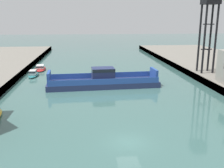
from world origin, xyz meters
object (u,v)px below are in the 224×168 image
object	(u,v)px
moored_boat_near_right	(40,68)
moored_boat_mid_left	(33,74)
crane_tower	(210,11)
chain_ferry	(103,81)

from	to	relation	value
moored_boat_near_right	moored_boat_mid_left	world-z (taller)	moored_boat_mid_left
moored_boat_near_right	moored_boat_mid_left	xyz separation A→B (m)	(-0.37, -7.80, 0.06)
moored_boat_mid_left	crane_tower	size ratio (longest dim) A/B	0.37
chain_ferry	crane_tower	size ratio (longest dim) A/B	1.29
chain_ferry	moored_boat_near_right	world-z (taller)	chain_ferry
moored_boat_near_right	chain_ferry	bearing A→B (deg)	-50.66
chain_ferry	moored_boat_mid_left	bearing A→B (deg)	145.06
moored_boat_near_right	crane_tower	bearing A→B (deg)	-18.96
moored_boat_mid_left	crane_tower	world-z (taller)	crane_tower
moored_boat_near_right	crane_tower	world-z (taller)	crane_tower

